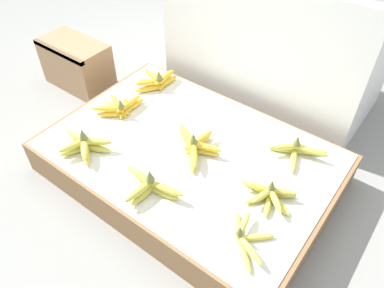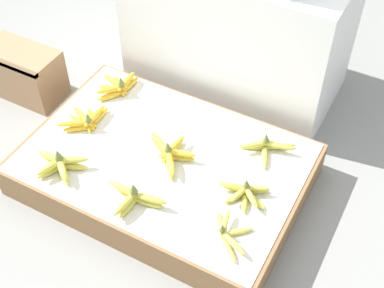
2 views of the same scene
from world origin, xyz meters
TOP-DOWN VIEW (x-y plane):
  - ground_plane at (0.00, 0.00)m, footprint 10.00×10.00m
  - display_platform at (0.00, 0.00)m, footprint 1.22×0.83m
  - back_vendor_table at (-0.02, 0.79)m, footprint 1.05×0.59m
  - wooden_crate at (-0.96, 0.18)m, footprint 0.40×0.22m
  - banana_bunch_front_left at (-0.35, -0.27)m, footprint 0.24×0.19m
  - banana_bunch_front_midleft at (0.02, -0.27)m, footprint 0.27×0.17m
  - banana_bunch_front_midright at (0.43, -0.24)m, footprint 0.19×0.20m
  - banana_bunch_middle_left at (-0.42, 0.00)m, footprint 0.17×0.24m
  - banana_bunch_middle_midleft at (0.03, 0.01)m, footprint 0.25×0.24m
  - banana_bunch_middle_midright at (0.40, -0.03)m, footprint 0.23×0.17m
  - banana_bunch_back_left at (-0.42, 0.27)m, footprint 0.16×0.25m
  - banana_bunch_back_midright at (0.38, 0.24)m, footprint 0.24×0.21m

SIDE VIEW (x-z plane):
  - ground_plane at x=0.00m, z-range 0.00..0.00m
  - display_platform at x=0.00m, z-range 0.00..0.17m
  - wooden_crate at x=-0.96m, z-range 0.00..0.27m
  - banana_bunch_front_midright at x=0.43m, z-range 0.15..0.23m
  - banana_bunch_middle_midright at x=0.40m, z-range 0.15..0.24m
  - banana_bunch_middle_left at x=-0.42m, z-range 0.14..0.24m
  - banana_bunch_back_midright at x=0.38m, z-range 0.15..0.24m
  - banana_bunch_middle_midleft at x=0.03m, z-range 0.15..0.25m
  - banana_bunch_back_left at x=-0.42m, z-range 0.14..0.25m
  - banana_bunch_front_left at x=-0.35m, z-range 0.14..0.26m
  - banana_bunch_front_midleft at x=0.02m, z-range 0.15..0.26m
  - back_vendor_table at x=-0.02m, z-range 0.00..0.73m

